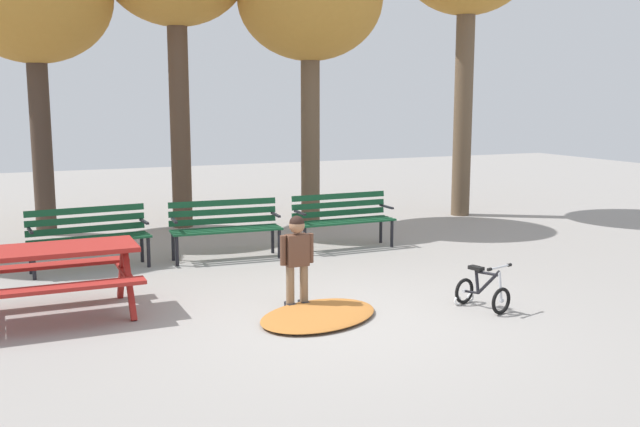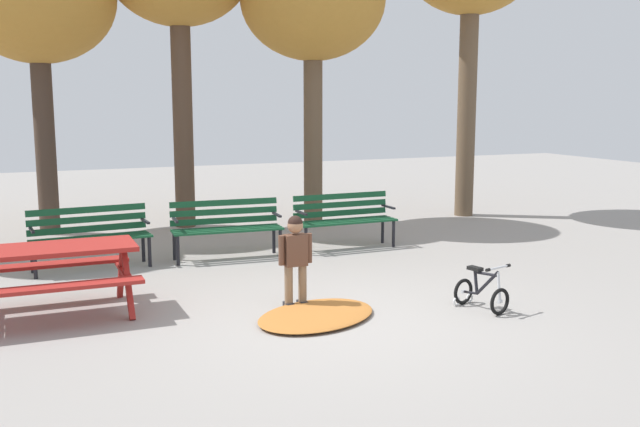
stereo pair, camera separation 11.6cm
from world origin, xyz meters
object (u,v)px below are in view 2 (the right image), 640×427
at_px(park_bench_far_left, 90,232).
at_px(child_standing, 295,254).
at_px(kids_bicycle, 481,292).
at_px(picnic_table, 49,263).
at_px(park_bench_left, 226,224).
at_px(park_bench_right, 344,216).

distance_m(park_bench_far_left, child_standing, 3.44).
distance_m(park_bench_far_left, kids_bicycle, 5.34).
bearing_deg(park_bench_far_left, picnic_table, -106.24).
bearing_deg(park_bench_left, park_bench_far_left, 177.83).
distance_m(park_bench_left, kids_bicycle, 4.13).
height_order(park_bench_right, child_standing, child_standing).
bearing_deg(kids_bicycle, child_standing, 154.38).
distance_m(park_bench_far_left, park_bench_left, 1.91).
bearing_deg(picnic_table, park_bench_left, 39.03).
bearing_deg(park_bench_far_left, park_bench_right, -1.43).
distance_m(picnic_table, park_bench_left, 3.26).
xyz_separation_m(park_bench_right, kids_bicycle, (0.00, -3.64, -0.31)).
bearing_deg(kids_bicycle, picnic_table, 160.06).
bearing_deg(park_bench_right, kids_bicycle, -90.00).
height_order(child_standing, kids_bicycle, child_standing).
bearing_deg(park_bench_left, park_bench_right, -0.68).
height_order(park_bench_left, park_bench_right, same).
distance_m(park_bench_left, park_bench_right, 1.89).
bearing_deg(child_standing, kids_bicycle, -25.62).
height_order(picnic_table, child_standing, child_standing).
bearing_deg(kids_bicycle, park_bench_right, 90.00).
relative_size(park_bench_left, kids_bicycle, 2.64).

